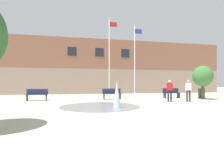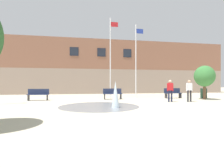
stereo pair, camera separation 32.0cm
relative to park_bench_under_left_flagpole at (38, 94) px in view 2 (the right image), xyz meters
The scene contains 12 objects.
ground_plane 11.13m from the park_bench_under_left_flagpole, 57.07° to the right, with size 100.00×100.00×0.00m, color #BCB299.
library_building 12.96m from the park_bench_under_left_flagpole, 61.25° to the left, with size 36.00×6.05×7.22m.
splash_fountain 6.96m from the park_bench_under_left_flagpole, 45.70° to the right, with size 4.64×4.64×1.47m.
park_bench_under_left_flagpole is the anchor object (origin of this frame).
park_bench_under_right_flagpole 6.00m from the park_bench_under_left_flagpole, ahead, with size 1.60×0.44×0.91m.
park_bench_near_trashcan 11.65m from the park_bench_under_left_flagpole, ahead, with size 1.60×0.44×0.91m.
adult_in_red 10.16m from the park_bench_under_left_flagpole, 17.31° to the right, with size 0.50×0.26×1.59m.
teen_by_trashcan 11.55m from the park_bench_under_left_flagpole, 16.26° to the right, with size 0.50×0.26×1.59m.
flagpole_left 7.34m from the park_bench_under_left_flagpole, 16.00° to the left, with size 0.80×0.10×7.65m.
flagpole_right 9.49m from the park_bench_under_left_flagpole, 11.45° to the left, with size 0.80×0.10×7.14m.
trash_can 14.41m from the park_bench_under_left_flagpole, ahead, with size 0.56×0.56×0.90m, color #193323.
street_tree_near_building 13.73m from the park_bench_under_left_flagpole, ahead, with size 1.65×1.65×2.84m.
Camera 2 is at (-2.82, -5.33, 1.31)m, focal length 28.00 mm.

